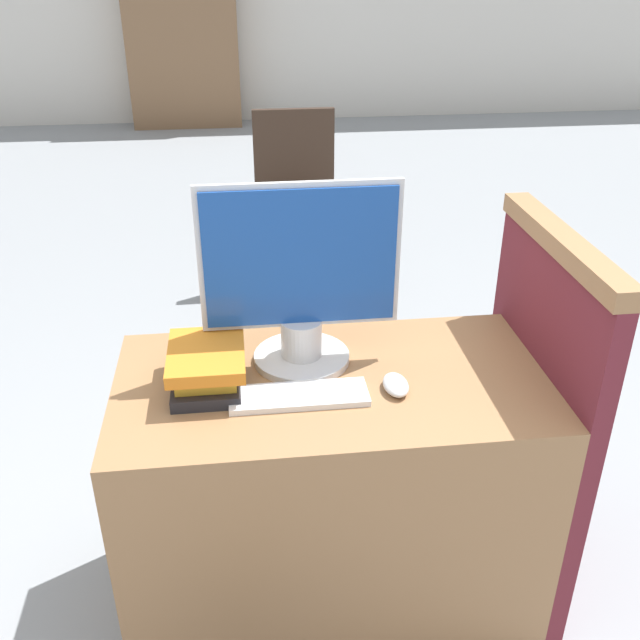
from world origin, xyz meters
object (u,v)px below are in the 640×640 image
mouse (396,385)px  book_stack (206,366)px  keyboard (299,396)px  monitor (301,282)px  far_chair (296,197)px

mouse → book_stack: book_stack is taller
keyboard → mouse: (0.25, 0.01, 0.01)m
monitor → far_chair: bearing=85.3°
keyboard → far_chair: size_ratio=0.35×
mouse → monitor: bearing=141.8°
book_stack → far_chair: size_ratio=0.29×
mouse → book_stack: 0.48m
monitor → mouse: bearing=-38.2°
far_chair → keyboard: bearing=-148.1°
monitor → book_stack: bearing=-161.1°
monitor → mouse: 0.35m
mouse → keyboard: bearing=-178.0°
keyboard → book_stack: bearing=156.7°
keyboard → mouse: mouse is taller
keyboard → far_chair: far_chair is taller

